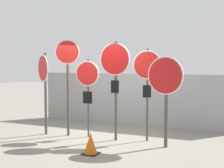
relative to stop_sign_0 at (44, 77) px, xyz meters
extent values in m
plane|color=gray|center=(1.73, 0.29, -1.64)|extent=(40.00, 40.00, 0.00)
cube|color=gray|center=(1.73, 2.38, -0.80)|extent=(6.55, 0.12, 1.68)
cylinder|color=#474238|center=(0.03, 0.04, -0.49)|extent=(0.07, 0.07, 2.30)
cylinder|color=white|center=(-0.01, -0.01, 0.23)|extent=(0.63, 0.44, 0.75)
cylinder|color=red|center=(-0.02, -0.03, 0.23)|extent=(0.58, 0.41, 0.69)
cylinder|color=#474238|center=(0.68, 0.18, -0.37)|extent=(0.07, 0.07, 2.55)
cylinder|color=white|center=(0.70, 0.12, 0.68)|extent=(0.61, 0.32, 0.67)
cylinder|color=red|center=(0.71, 0.11, 0.68)|extent=(0.56, 0.29, 0.61)
cylinder|color=#474238|center=(1.27, 0.26, -0.57)|extent=(0.05, 0.05, 2.14)
cylinder|color=white|center=(1.27, 0.21, 0.10)|extent=(0.68, 0.05, 0.68)
cylinder|color=red|center=(1.27, 0.19, 0.10)|extent=(0.62, 0.04, 0.62)
cube|color=black|center=(1.27, 0.21, -0.55)|extent=(0.27, 0.03, 0.33)
cylinder|color=#474238|center=(2.11, 0.22, -0.35)|extent=(0.07, 0.07, 2.57)
cylinder|color=white|center=(2.11, 0.16, 0.48)|extent=(0.84, 0.05, 0.84)
cylinder|color=red|center=(2.11, 0.14, 0.48)|extent=(0.78, 0.05, 0.78)
cube|color=black|center=(2.11, 0.16, -0.23)|extent=(0.22, 0.03, 0.33)
cylinder|color=#474238|center=(2.87, 0.49, -0.44)|extent=(0.06, 0.06, 2.40)
cylinder|color=white|center=(2.88, 0.44, 0.33)|extent=(0.74, 0.10, 0.74)
cylinder|color=red|center=(2.88, 0.42, 0.33)|extent=(0.68, 0.09, 0.68)
cube|color=black|center=(2.88, 0.44, -0.34)|extent=(0.22, 0.05, 0.32)
cylinder|color=#474238|center=(3.47, 0.09, -0.63)|extent=(0.09, 0.09, 2.02)
cylinder|color=white|center=(3.46, 0.02, 0.08)|extent=(0.90, 0.19, 0.91)
cylinder|color=red|center=(3.46, 0.00, 0.08)|extent=(0.84, 0.18, 0.85)
cube|color=black|center=(2.10, -1.17, -1.63)|extent=(0.35, 0.35, 0.02)
cone|color=#E05B0C|center=(2.10, -1.17, -1.39)|extent=(0.29, 0.29, 0.46)
camera|label=1|loc=(5.31, -7.17, 0.36)|focal=50.00mm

